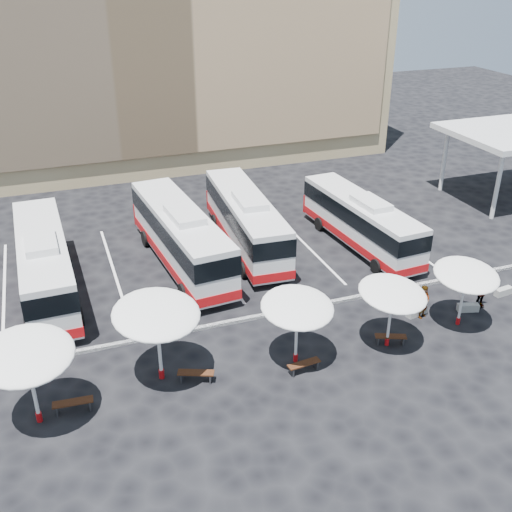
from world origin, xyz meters
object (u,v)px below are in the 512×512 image
object	(u,v)px
conc_bench_2	(503,291)
wood_bench_0	(73,404)
bus_3	(361,220)
sunshade_0	(26,355)
bus_2	(246,219)
wood_bench_2	(304,365)
sunshade_3	(393,294)
conc_bench_1	(468,308)
sunshade_1	(156,314)
wood_bench_3	(391,338)
passenger_1	(481,277)
sunshade_4	(466,275)
conc_bench_0	(417,311)
bus_0	(44,262)
bus_1	(181,235)
passenger_2	(482,292)
sunshade_2	(297,307)
wood_bench_1	(196,374)
passenger_0	(424,302)

from	to	relation	value
conc_bench_2	wood_bench_0	bearing A→B (deg)	-175.89
bus_3	sunshade_0	size ratio (longest dim) A/B	2.59
bus_2	sunshade_0	world-z (taller)	sunshade_0
bus_3	wood_bench_2	xyz separation A→B (m)	(-8.52, -10.59, -1.39)
sunshade_3	conc_bench_1	size ratio (longest dim) A/B	3.79
sunshade_1	wood_bench_3	xyz separation A→B (m)	(10.73, -1.16, -2.92)
sunshade_0	sunshade_3	bearing A→B (deg)	-0.58
conc_bench_1	sunshade_1	bearing A→B (deg)	-179.95
conc_bench_2	passenger_1	world-z (taller)	passenger_1
sunshade_4	wood_bench_0	distance (m)	18.75
wood_bench_3	conc_bench_0	world-z (taller)	wood_bench_3
bus_0	sunshade_0	world-z (taller)	sunshade_0
bus_1	passenger_1	world-z (taller)	bus_1
bus_1	wood_bench_0	distance (m)	13.22
bus_1	passenger_2	distance (m)	16.82
sunshade_1	sunshade_0	bearing A→B (deg)	-168.63
sunshade_3	wood_bench_3	xyz separation A→B (m)	(0.20, 0.03, -2.46)
bus_0	sunshade_2	distance (m)	14.47
bus_2	wood_bench_1	xyz separation A→B (m)	(-6.38, -11.88, -1.51)
bus_3	bus_1	bearing A→B (deg)	169.52
wood_bench_2	passenger_0	world-z (taller)	passenger_0
bus_2	wood_bench_0	world-z (taller)	bus_2
wood_bench_1	wood_bench_3	bearing A→B (deg)	-2.61
bus_0	conc_bench_0	size ratio (longest dim) A/B	10.00
wood_bench_1	conc_bench_1	world-z (taller)	wood_bench_1
wood_bench_2	conc_bench_1	size ratio (longest dim) A/B	1.42
conc_bench_2	sunshade_4	bearing A→B (deg)	-158.98
sunshade_4	wood_bench_3	bearing A→B (deg)	-175.57
bus_0	bus_2	size ratio (longest dim) A/B	1.00
sunshade_1	passenger_0	size ratio (longest dim) A/B	2.61
wood_bench_2	conc_bench_2	xyz separation A→B (m)	(12.91, 2.44, -0.16)
sunshade_3	wood_bench_3	distance (m)	2.46
wood_bench_3	sunshade_1	bearing A→B (deg)	173.84
sunshade_0	conc_bench_2	distance (m)	24.30
bus_3	sunshade_3	xyz separation A→B (m)	(-4.00, -10.07, 1.06)
bus_3	wood_bench_0	size ratio (longest dim) A/B	6.69
sunshade_1	conc_bench_0	world-z (taller)	sunshade_1
wood_bench_3	sunshade_0	bearing A→B (deg)	179.53
sunshade_1	sunshade_4	size ratio (longest dim) A/B	1.38
sunshade_1	wood_bench_1	distance (m)	3.28
sunshade_2	wood_bench_3	distance (m)	5.40
wood_bench_2	wood_bench_3	xyz separation A→B (m)	(4.72, 0.55, -0.01)
wood_bench_2	passenger_2	size ratio (longest dim) A/B	0.85
wood_bench_2	sunshade_4	bearing A→B (deg)	5.59
conc_bench_0	passenger_2	world-z (taller)	passenger_2
bus_1	sunshade_3	world-z (taller)	bus_1
sunshade_0	sunshade_2	bearing A→B (deg)	0.74
bus_3	passenger_1	distance (m)	8.16
wood_bench_2	wood_bench_3	size ratio (longest dim) A/B	1.03
passenger_2	bus_0	bearing A→B (deg)	153.14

